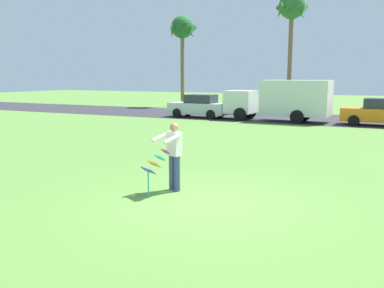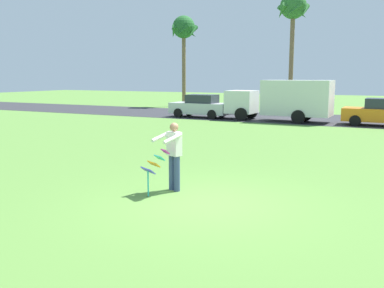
% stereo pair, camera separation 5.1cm
% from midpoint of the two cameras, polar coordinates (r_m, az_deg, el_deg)
% --- Properties ---
extents(ground_plane, '(120.00, 120.00, 0.00)m').
position_cam_midpoint_polar(ground_plane, '(9.77, 1.81, -7.99)').
color(ground_plane, '#568438').
extents(road_strip, '(120.00, 8.00, 0.01)m').
position_cam_midpoint_polar(road_strip, '(29.66, 18.67, 3.09)').
color(road_strip, '#2D2D33').
rests_on(road_strip, ground).
extents(person_kite_flyer, '(0.69, 0.76, 1.73)m').
position_cam_midpoint_polar(person_kite_flyer, '(10.63, -2.60, -1.31)').
color(person_kite_flyer, '#384772').
rests_on(person_kite_flyer, ground).
extents(kite_held, '(0.62, 0.73, 1.11)m').
position_cam_midpoint_polar(kite_held, '(10.27, -5.25, -2.90)').
color(kite_held, '#D83399').
rests_on(kite_held, ground).
extents(parked_car_silver, '(4.24, 1.91, 1.60)m').
position_cam_midpoint_polar(parked_car_silver, '(29.79, 0.95, 5.07)').
color(parked_car_silver, silver).
rests_on(parked_car_silver, ground).
extents(parked_truck_white_box, '(6.75, 2.24, 2.62)m').
position_cam_midpoint_polar(parked_truck_white_box, '(27.76, 12.05, 5.90)').
color(parked_truck_white_box, silver).
rests_on(parked_truck_white_box, ground).
extents(parked_car_orange, '(4.22, 1.87, 1.60)m').
position_cam_midpoint_polar(parked_car_orange, '(26.98, 23.92, 3.87)').
color(parked_car_orange, orange).
rests_on(parked_car_orange, ground).
extents(palm_tree_left_near, '(2.58, 2.71, 8.47)m').
position_cam_midpoint_polar(palm_tree_left_near, '(41.22, -1.35, 14.94)').
color(palm_tree_left_near, brown).
rests_on(palm_tree_left_near, ground).
extents(palm_tree_right_near, '(2.58, 2.71, 9.51)m').
position_cam_midpoint_polar(palm_tree_right_near, '(36.68, 13.20, 16.94)').
color(palm_tree_right_near, brown).
rests_on(palm_tree_right_near, ground).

